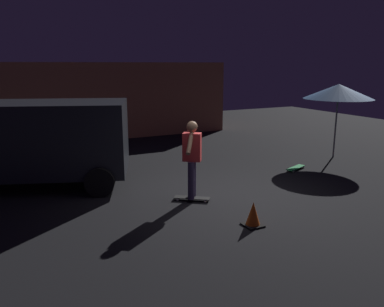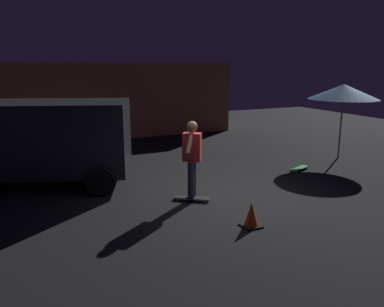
% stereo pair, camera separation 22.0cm
% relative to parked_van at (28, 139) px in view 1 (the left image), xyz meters
% --- Properties ---
extents(ground_plane, '(28.00, 28.00, 0.00)m').
position_rel_parked_van_xyz_m(ground_plane, '(3.81, -2.84, -1.16)').
color(ground_plane, black).
extents(low_building, '(11.02, 3.48, 2.97)m').
position_rel_parked_van_xyz_m(low_building, '(2.85, 6.58, 0.32)').
color(low_building, '#B76B4C').
rests_on(low_building, ground_plane).
extents(parked_van, '(4.97, 3.52, 2.03)m').
position_rel_parked_van_xyz_m(parked_van, '(0.00, 0.00, 0.00)').
color(parked_van, black).
rests_on(parked_van, ground_plane).
extents(patio_umbrella, '(2.10, 2.10, 2.30)m').
position_rel_parked_van_xyz_m(patio_umbrella, '(8.86, -1.14, 0.91)').
color(patio_umbrella, slate).
rests_on(patio_umbrella, ground_plane).
extents(skateboard_ridden, '(0.74, 0.63, 0.07)m').
position_rel_parked_van_xyz_m(skateboard_ridden, '(3.02, -2.71, -1.11)').
color(skateboard_ridden, black).
rests_on(skateboard_ridden, ground_plane).
extents(skateboard_spare, '(0.80, 0.47, 0.07)m').
position_rel_parked_van_xyz_m(skateboard_spare, '(6.75, -1.79, -1.11)').
color(skateboard_spare, green).
rests_on(skateboard_spare, ground_plane).
extents(skater, '(0.66, 0.84, 1.67)m').
position_rel_parked_van_xyz_m(skater, '(3.02, -2.71, -0.12)').
color(skater, '#382D4C').
rests_on(skater, skateboard_ridden).
extents(traffic_cone, '(0.34, 0.34, 0.46)m').
position_rel_parked_van_xyz_m(traffic_cone, '(3.41, -4.42, -0.95)').
color(traffic_cone, black).
rests_on(traffic_cone, ground_plane).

